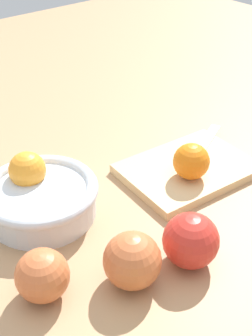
% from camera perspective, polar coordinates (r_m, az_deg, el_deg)
% --- Properties ---
extents(ground_plane, '(2.40, 2.40, 0.00)m').
position_cam_1_polar(ground_plane, '(0.74, 4.05, -7.35)').
color(ground_plane, tan).
extents(bowl, '(0.19, 0.19, 0.10)m').
position_cam_1_polar(bowl, '(0.76, -10.77, -3.38)').
color(bowl, silver).
rests_on(bowl, ground_plane).
extents(cutting_board, '(0.25, 0.19, 0.02)m').
position_cam_1_polar(cutting_board, '(0.86, 7.76, -0.16)').
color(cutting_board, '#DBB77F').
rests_on(cutting_board, ground_plane).
extents(orange_on_board, '(0.07, 0.07, 0.07)m').
position_cam_1_polar(orange_on_board, '(0.81, 8.19, 0.82)').
color(orange_on_board, orange).
rests_on(orange_on_board, cutting_board).
extents(knife, '(0.15, 0.08, 0.01)m').
position_cam_1_polar(knife, '(0.91, 9.45, 2.68)').
color(knife, silver).
rests_on(knife, cutting_board).
extents(apple_front_left, '(0.08, 0.08, 0.08)m').
position_cam_1_polar(apple_front_left, '(0.63, 0.80, -11.51)').
color(apple_front_left, '#CC6638').
rests_on(apple_front_left, ground_plane).
extents(apple_mid_left, '(0.07, 0.07, 0.07)m').
position_cam_1_polar(apple_mid_left, '(0.63, -10.41, -13.14)').
color(apple_mid_left, '#CC6638').
rests_on(apple_mid_left, ground_plane).
extents(apple_front_center, '(0.08, 0.08, 0.08)m').
position_cam_1_polar(apple_front_center, '(0.66, 8.12, -8.98)').
color(apple_front_center, red).
rests_on(apple_front_center, ground_plane).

